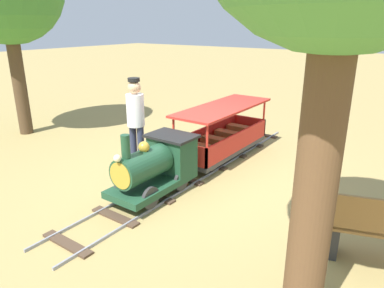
% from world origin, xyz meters
% --- Properties ---
extents(ground_plane, '(60.00, 60.00, 0.00)m').
position_xyz_m(ground_plane, '(0.00, 0.00, 0.00)').
color(ground_plane, '#A38C51').
extents(track, '(0.78, 6.05, 0.04)m').
position_xyz_m(track, '(0.00, -0.04, 0.02)').
color(track, gray).
rests_on(track, ground_plane).
extents(locomotive, '(0.74, 1.45, 1.06)m').
position_xyz_m(locomotive, '(0.00, 0.99, 0.48)').
color(locomotive, '#1E472D').
rests_on(locomotive, ground_plane).
extents(passenger_car, '(0.84, 2.35, 0.97)m').
position_xyz_m(passenger_car, '(0.00, -0.94, 0.42)').
color(passenger_car, '#3F3F3F').
rests_on(passenger_car, ground_plane).
extents(conductor_person, '(0.30, 0.30, 1.62)m').
position_xyz_m(conductor_person, '(0.92, 0.44, 0.96)').
color(conductor_person, '#282D47').
rests_on(conductor_person, ground_plane).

